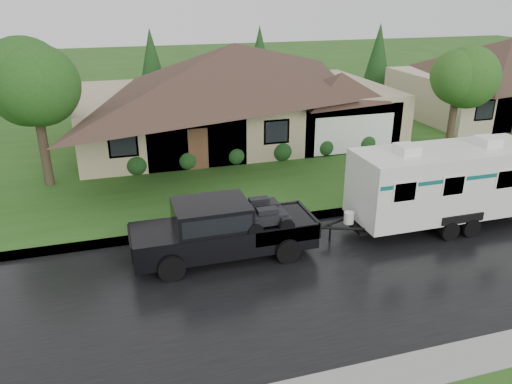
% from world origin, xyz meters
% --- Properties ---
extents(ground, '(140.00, 140.00, 0.00)m').
position_xyz_m(ground, '(0.00, 0.00, 0.00)').
color(ground, '#2A5019').
rests_on(ground, ground).
extents(road, '(140.00, 8.00, 0.01)m').
position_xyz_m(road, '(0.00, -2.00, 0.01)').
color(road, black).
rests_on(road, ground).
extents(curb, '(140.00, 0.50, 0.15)m').
position_xyz_m(curb, '(0.00, 2.25, 0.07)').
color(curb, gray).
rests_on(curb, ground).
extents(lawn, '(140.00, 26.00, 0.15)m').
position_xyz_m(lawn, '(0.00, 15.00, 0.07)').
color(lawn, '#2A5019').
rests_on(lawn, ground).
extents(house_main, '(19.44, 10.80, 6.90)m').
position_xyz_m(house_main, '(2.29, 13.84, 3.59)').
color(house_main, tan).
rests_on(house_main, lawn).
extents(house_neighbor, '(15.12, 9.72, 6.45)m').
position_xyz_m(house_neighbor, '(22.27, 14.34, 3.32)').
color(house_neighbor, '#BDAF8C').
rests_on(house_neighbor, lawn).
extents(tree_left_green, '(3.90, 3.90, 6.45)m').
position_xyz_m(tree_left_green, '(-8.33, 8.94, 4.63)').
color(tree_left_green, '#382B1E').
rests_on(tree_left_green, lawn).
extents(tree_right_green, '(3.51, 3.51, 5.82)m').
position_xyz_m(tree_right_green, '(12.76, 7.94, 4.18)').
color(tree_right_green, '#382B1E').
rests_on(tree_right_green, lawn).
extents(shrub_row, '(13.60, 1.00, 1.00)m').
position_xyz_m(shrub_row, '(2.00, 9.30, 0.65)').
color(shrub_row, '#143814').
rests_on(shrub_row, lawn).
extents(pickup_truck, '(6.20, 2.36, 2.07)m').
position_xyz_m(pickup_truck, '(-2.14, 0.22, 1.11)').
color(pickup_truck, black).
rests_on(pickup_truck, ground).
extents(travel_trailer, '(7.65, 2.69, 3.43)m').
position_xyz_m(travel_trailer, '(6.68, 0.22, 1.82)').
color(travel_trailer, white).
rests_on(travel_trailer, ground).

